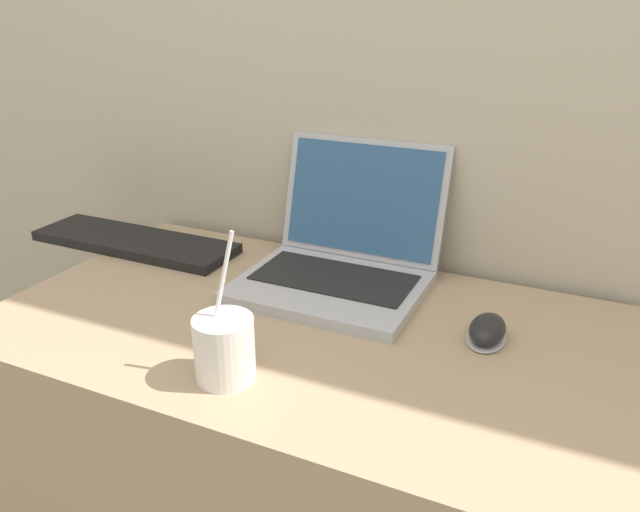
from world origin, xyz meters
The scene contains 6 objects.
wall_back centered at (0.00, 0.62, 1.25)m, with size 7.00×0.04×2.50m.
desk centered at (0.00, 0.29, 0.38)m, with size 1.02×0.58×0.77m.
laptop centered at (-0.01, 0.46, 0.82)m, with size 0.32×0.32×0.24m.
drink_cup centered at (-0.03, 0.10, 0.81)m, with size 0.08×0.08×0.21m.
computer_mouse centered at (0.28, 0.36, 0.78)m, with size 0.06×0.09×0.04m.
external_keyboard centered at (-0.47, 0.44, 0.78)m, with size 0.45×0.13×0.02m.
Camera 1 is at (0.40, -0.51, 1.26)m, focal length 35.00 mm.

